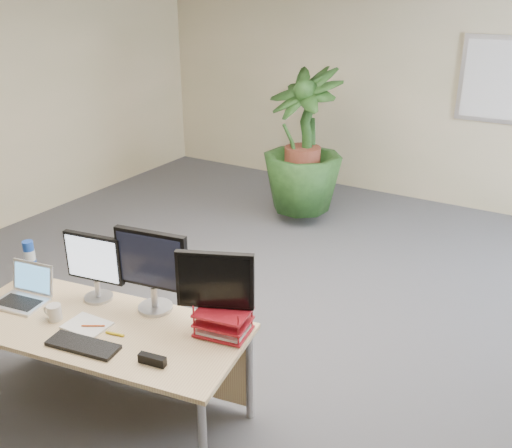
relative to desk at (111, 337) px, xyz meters
The scene contains 16 objects.
floor 1.05m from the desk, 69.63° to the left, with size 8.00×8.00×0.00m, color #4A4B50.
back_wall 4.93m from the desk, 86.28° to the left, with size 7.00×0.04×2.70m, color #BEB586.
desk is the anchor object (origin of this frame).
floor_plant 3.45m from the desk, 96.80° to the left, with size 0.84×0.84×1.50m, color #173513.
monitor_left 0.47m from the desk, 148.88° to the left, with size 0.40×0.18×0.45m.
monitor_right 0.53m from the desk, 50.44° to the left, with size 0.47×0.21×0.53m.
monitor_dark 0.80m from the desk, 20.05° to the left, with size 0.42×0.22×0.50m.
laptop 0.64m from the desk, 168.95° to the right, with size 0.35×0.32×0.22m.
keyboard 0.35m from the desk, 71.86° to the right, with size 0.42×0.14×0.02m, color black.
coffee_mug 0.37m from the desk, 145.38° to the right, with size 0.12×0.09×0.10m.
spiral_notebook 0.20m from the desk, 106.27° to the right, with size 0.26×0.19×0.01m, color white.
orange_pen 0.21m from the desk, 86.78° to the right, with size 0.01×0.01×0.14m, color #CD4C16.
yellow_highlighter 0.25m from the desk, 35.91° to the right, with size 0.02×0.02×0.12m, color gold.
water_bottle 0.81m from the desk, behind, with size 0.08×0.08×0.30m.
letter_tray 0.75m from the desk, 17.63° to the left, with size 0.33×0.27×0.14m.
stapler 0.60m from the desk, 22.29° to the right, with size 0.16×0.04×0.05m, color black.
Camera 1 is at (1.97, -2.92, 2.55)m, focal length 40.00 mm.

